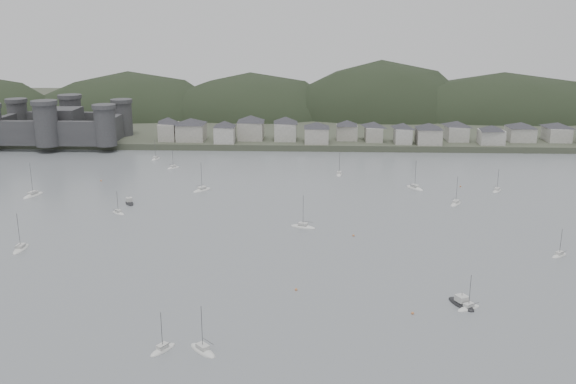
{
  "coord_description": "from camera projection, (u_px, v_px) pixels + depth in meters",
  "views": [
    {
      "loc": [
        8.46,
        -128.38,
        62.79
      ],
      "look_at": [
        0.0,
        75.0,
        6.0
      ],
      "focal_mm": 38.99,
      "sensor_mm": 36.0,
      "label": 1
    }
  ],
  "objects": [
    {
      "name": "sailboat_lead",
      "position": [
        497.0,
        191.0,
        234.53
      ],
      "size": [
        5.62,
        6.87,
        9.35
      ],
      "rotation": [
        0.0,
        0.0,
        2.55
      ],
      "color": "silver",
      "rests_on": "ground"
    },
    {
      "name": "motor_launch_far",
      "position": [
        129.0,
        203.0,
        219.03
      ],
      "size": [
        5.4,
        7.38,
        3.69
      ],
      "rotation": [
        0.0,
        0.0,
        3.61
      ],
      "color": "black",
      "rests_on": "ground"
    },
    {
      "name": "mooring_buoys",
      "position": [
        258.0,
        235.0,
        187.33
      ],
      "size": [
        158.25,
        112.53,
        0.7
      ],
      "color": "#C17240",
      "rests_on": "ground"
    },
    {
      "name": "forested_ridge",
      "position": [
        308.0,
        137.0,
        402.87
      ],
      "size": [
        851.55,
        103.94,
        102.57
      ],
      "color": "black",
      "rests_on": "ground"
    },
    {
      "name": "motor_launch_near",
      "position": [
        461.0,
        304.0,
        141.64
      ],
      "size": [
        6.39,
        8.73,
        3.97
      ],
      "rotation": [
        0.0,
        0.0,
        0.47
      ],
      "color": "black",
      "rests_on": "ground"
    },
    {
      "name": "far_shore_land",
      "position": [
        301.0,
        112.0,
        424.26
      ],
      "size": [
        900.0,
        250.0,
        3.0
      ],
      "primitive_type": "cube",
      "color": "#383D2D",
      "rests_on": "ground"
    },
    {
      "name": "ground",
      "position": [
        274.0,
        307.0,
        140.76
      ],
      "size": [
        900.0,
        900.0,
        0.0
      ],
      "primitive_type": "plane",
      "color": "slate",
      "rests_on": "ground"
    },
    {
      "name": "waterfront_town",
      "position": [
        398.0,
        130.0,
        312.85
      ],
      "size": [
        451.48,
        28.46,
        12.92
      ],
      "color": "gray",
      "rests_on": "far_shore_land"
    },
    {
      "name": "castle",
      "position": [
        60.0,
        124.0,
        315.66
      ],
      "size": [
        66.0,
        43.0,
        20.0
      ],
      "color": "#38383B",
      "rests_on": "far_shore_land"
    },
    {
      "name": "moored_fleet",
      "position": [
        221.0,
        231.0,
        190.79
      ],
      "size": [
        258.42,
        177.6,
        13.18
      ],
      "color": "silver",
      "rests_on": "ground"
    }
  ]
}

